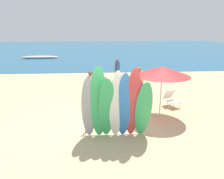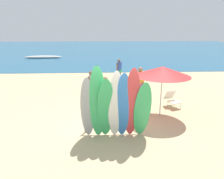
# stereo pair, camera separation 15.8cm
# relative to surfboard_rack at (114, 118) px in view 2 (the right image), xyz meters

# --- Properties ---
(ground) EXTENTS (60.00, 60.00, 0.00)m
(ground) POSITION_rel_surfboard_rack_xyz_m (0.00, 14.00, -0.51)
(ground) COLOR tan
(ocean_water) EXTENTS (60.00, 40.00, 0.02)m
(ocean_water) POSITION_rel_surfboard_rack_xyz_m (0.00, 30.41, -0.50)
(ocean_water) COLOR #235B7F
(ocean_water) RESTS_ON ground
(surfboard_rack) EXTENTS (2.14, 0.07, 0.69)m
(surfboard_rack) POSITION_rel_surfboard_rack_xyz_m (0.00, 0.00, 0.00)
(surfboard_rack) COLOR brown
(surfboard_rack) RESTS_ON ground
(surfboard_grey_0) EXTENTS (0.48, 0.49, 2.15)m
(surfboard_grey_0) POSITION_rel_surfboard_rack_xyz_m (-0.88, -0.42, 0.56)
(surfboard_grey_0) COLOR #999EA3
(surfboard_grey_0) RESTS_ON ground
(surfboard_green_1) EXTENTS (0.55, 0.55, 2.53)m
(surfboard_green_1) POSITION_rel_surfboard_rack_xyz_m (-0.55, -0.48, 0.75)
(surfboard_green_1) COLOR #38B266
(surfboard_green_1) RESTS_ON ground
(surfboard_green_2) EXTENTS (0.56, 0.68, 2.15)m
(surfboard_green_2) POSITION_rel_surfboard_rack_xyz_m (-0.29, -0.52, 0.56)
(surfboard_green_2) COLOR #38B266
(surfboard_green_2) RESTS_ON ground
(surfboard_white_3) EXTENTS (0.52, 0.66, 2.39)m
(surfboard_white_3) POSITION_rel_surfboard_rack_xyz_m (0.02, -0.54, 0.68)
(surfboard_white_3) COLOR white
(surfboard_white_3) RESTS_ON ground
(surfboard_blue_4) EXTENTS (0.51, 0.65, 2.33)m
(surfboard_blue_4) POSITION_rel_surfboard_rack_xyz_m (0.26, -0.55, 0.65)
(surfboard_blue_4) COLOR #337AD1
(surfboard_blue_4) RESTS_ON ground
(surfboard_red_5) EXTENTS (0.52, 0.72, 2.49)m
(surfboard_red_5) POSITION_rel_surfboard_rack_xyz_m (0.54, -0.57, 0.73)
(surfboard_red_5) COLOR #D13D42
(surfboard_red_5) RESTS_ON ground
(surfboard_green_6) EXTENTS (0.60, 0.66, 2.03)m
(surfboard_green_6) POSITION_rel_surfboard_rack_xyz_m (0.90, -0.54, 0.50)
(surfboard_green_6) COLOR #38B266
(surfboard_green_6) RESTS_ON ground
(beachgoer_near_rack) EXTENTS (0.40, 0.56, 1.53)m
(beachgoer_near_rack) POSITION_rel_surfboard_rack_xyz_m (-0.24, 2.19, 0.37)
(beachgoer_near_rack) COLOR #9E704C
(beachgoer_near_rack) RESTS_ON ground
(beachgoer_by_water) EXTENTS (0.39, 0.46, 1.48)m
(beachgoer_by_water) POSITION_rel_surfboard_rack_xyz_m (0.81, 7.74, 0.34)
(beachgoer_by_water) COLOR brown
(beachgoer_by_water) RESTS_ON ground
(beachgoer_photographing) EXTENTS (0.51, 0.44, 1.68)m
(beachgoer_photographing) POSITION_rel_surfboard_rack_xyz_m (1.55, 3.59, 0.45)
(beachgoer_photographing) COLOR #9E704C
(beachgoer_photographing) RESTS_ON ground
(beachgoer_strolling) EXTENTS (0.41, 0.56, 1.58)m
(beachgoer_strolling) POSITION_rel_surfboard_rack_xyz_m (-0.91, 3.22, 0.40)
(beachgoer_strolling) COLOR brown
(beachgoer_strolling) RESTS_ON ground
(beach_chair_red) EXTENTS (0.73, 0.87, 0.79)m
(beach_chair_red) POSITION_rel_surfboard_rack_xyz_m (2.85, 2.37, -0.09)
(beach_chair_red) COLOR #B7B7BC
(beach_chair_red) RESTS_ON ground
(beach_umbrella) EXTENTS (2.21, 2.21, 2.12)m
(beach_umbrella) POSITION_rel_surfboard_rack_xyz_m (1.99, 1.23, 1.41)
(beach_umbrella) COLOR silver
(beach_umbrella) RESTS_ON ground
(distant_boat) EXTENTS (4.40, 0.81, 0.35)m
(distant_boat) POSITION_rel_surfboard_rack_xyz_m (-7.35, 19.24, -0.36)
(distant_boat) COLOR silver
(distant_boat) RESTS_ON ground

